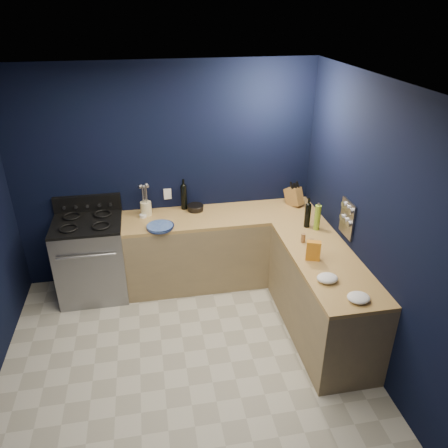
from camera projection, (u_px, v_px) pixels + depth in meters
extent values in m
cube|color=#B5B19F|center=(187.00, 369.00, 4.21)|extent=(3.50, 3.50, 0.02)
cube|color=silver|center=(172.00, 88.00, 3.00)|extent=(3.50, 3.50, 0.02)
cube|color=black|center=(166.00, 176.00, 5.14)|extent=(3.50, 0.02, 2.60)
cube|color=black|center=(378.00, 234.00, 3.89)|extent=(0.02, 3.50, 2.60)
cube|color=black|center=(215.00, 441.00, 2.07)|extent=(3.50, 0.02, 2.60)
cube|color=#907851|center=(222.00, 249.00, 5.35)|extent=(2.30, 0.63, 0.86)
cube|color=brown|center=(221.00, 216.00, 5.15)|extent=(2.30, 0.63, 0.04)
cube|color=#907851|center=(321.00, 298.00, 4.48)|extent=(0.63, 1.67, 0.86)
cube|color=brown|center=(326.00, 260.00, 4.28)|extent=(0.63, 1.67, 0.04)
cube|color=gray|center=(92.00, 260.00, 5.08)|extent=(0.76, 0.66, 0.92)
cube|color=black|center=(90.00, 275.00, 4.81)|extent=(0.59, 0.02, 0.42)
cube|color=black|center=(86.00, 223.00, 4.86)|extent=(0.76, 0.66, 0.03)
cube|color=black|center=(87.00, 204.00, 5.08)|extent=(0.76, 0.06, 0.20)
cube|color=gray|center=(347.00, 219.00, 4.42)|extent=(0.02, 0.28, 0.38)
cube|color=white|center=(168.00, 194.00, 5.22)|extent=(0.09, 0.02, 0.13)
cylinder|color=#2F4898|center=(160.00, 227.00, 4.82)|extent=(0.33, 0.33, 0.04)
cylinder|color=white|center=(143.00, 216.00, 5.07)|extent=(0.11, 0.11, 0.03)
cylinder|color=beige|center=(146.00, 208.00, 5.10)|extent=(0.16, 0.16, 0.16)
cylinder|color=black|center=(184.00, 197.00, 5.21)|extent=(0.07, 0.07, 0.30)
cylinder|color=black|center=(195.00, 208.00, 5.22)|extent=(0.20, 0.20, 0.07)
cube|color=olive|center=(294.00, 197.00, 5.33)|extent=(0.23, 0.28, 0.27)
cylinder|color=black|center=(308.00, 216.00, 4.80)|extent=(0.09, 0.09, 0.27)
cylinder|color=#85B12A|center=(317.00, 218.00, 4.75)|extent=(0.08, 0.08, 0.29)
cylinder|color=olive|center=(303.00, 238.00, 4.53)|extent=(0.06, 0.06, 0.10)
cylinder|color=olive|center=(311.00, 243.00, 4.46)|extent=(0.06, 0.06, 0.08)
cube|color=#C63507|center=(313.00, 251.00, 4.21)|extent=(0.15, 0.11, 0.20)
ellipsoid|color=white|center=(327.00, 278.00, 3.91)|extent=(0.21, 0.18, 0.07)
ellipsoid|color=white|center=(359.00, 298.00, 3.66)|extent=(0.24, 0.22, 0.06)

